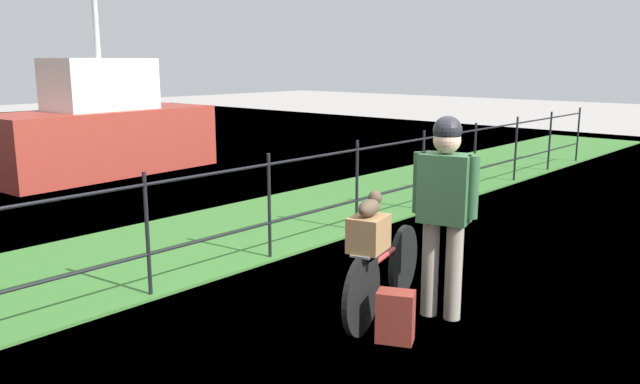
% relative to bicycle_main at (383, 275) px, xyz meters
% --- Properties ---
extents(ground_plane, '(60.00, 60.00, 0.00)m').
position_rel_bicycle_main_xyz_m(ground_plane, '(0.41, -0.45, -0.35)').
color(ground_plane, '#9E9993').
extents(grass_strip, '(27.00, 2.40, 0.03)m').
position_rel_bicycle_main_xyz_m(grass_strip, '(0.41, 2.91, -0.33)').
color(grass_strip, '#38702D').
rests_on(grass_strip, ground).
extents(iron_fence, '(18.04, 0.04, 1.16)m').
position_rel_bicycle_main_xyz_m(iron_fence, '(0.41, 1.80, 0.32)').
color(iron_fence, black).
rests_on(iron_fence, ground).
extents(bicycle_main, '(1.57, 0.45, 0.65)m').
position_rel_bicycle_main_xyz_m(bicycle_main, '(0.00, 0.00, 0.00)').
color(bicycle_main, black).
rests_on(bicycle_main, ground).
extents(wooden_crate, '(0.38, 0.33, 0.27)m').
position_rel_bicycle_main_xyz_m(wooden_crate, '(-0.33, -0.09, 0.45)').
color(wooden_crate, olive).
rests_on(wooden_crate, bicycle_main).
extents(terrier_dog, '(0.32, 0.21, 0.18)m').
position_rel_bicycle_main_xyz_m(terrier_dog, '(-0.31, -0.08, 0.66)').
color(terrier_dog, '#4C3D2D').
rests_on(terrier_dog, wooden_crate).
extents(cyclist_person, '(0.35, 0.53, 1.68)m').
position_rel_bicycle_main_xyz_m(cyclist_person, '(0.28, -0.39, 0.66)').
color(cyclist_person, gray).
rests_on(cyclist_person, ground).
extents(backpack_on_paving, '(0.28, 0.33, 0.40)m').
position_rel_bicycle_main_xyz_m(backpack_on_paving, '(-0.37, -0.39, -0.15)').
color(backpack_on_paving, maroon).
rests_on(backpack_on_paving, ground).
extents(mooring_bollard, '(0.20, 0.20, 0.37)m').
position_rel_bicycle_main_xyz_m(mooring_bollard, '(3.26, 1.30, -0.16)').
color(mooring_bollard, '#38383D').
rests_on(mooring_bollard, ground).
extents(moored_boat_near, '(4.37, 1.94, 3.76)m').
position_rel_bicycle_main_xyz_m(moored_boat_near, '(2.04, 8.03, 0.47)').
color(moored_boat_near, '#9E3328').
rests_on(moored_boat_near, ground).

